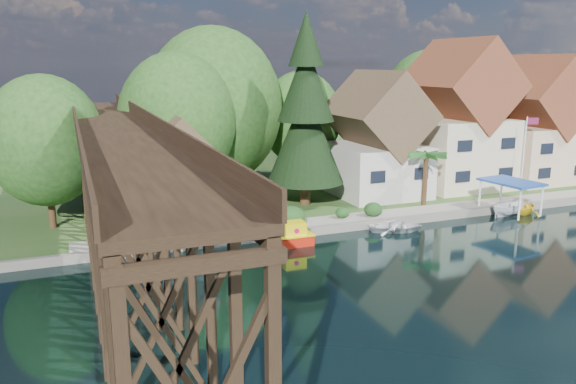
# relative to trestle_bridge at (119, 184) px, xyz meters

# --- Properties ---
(ground) EXTENTS (140.00, 140.00, 0.00)m
(ground) POSITION_rel_trestle_bridge_xyz_m (16.00, -5.17, -5.35)
(ground) COLOR black
(ground) RESTS_ON ground
(bank) EXTENTS (140.00, 52.00, 0.50)m
(bank) POSITION_rel_trestle_bridge_xyz_m (16.00, 28.83, -5.10)
(bank) COLOR #2B5321
(bank) RESTS_ON ground
(seawall) EXTENTS (60.00, 0.40, 0.62)m
(seawall) POSITION_rel_trestle_bridge_xyz_m (20.00, 2.83, -5.04)
(seawall) COLOR slate
(seawall) RESTS_ON ground
(promenade) EXTENTS (50.00, 2.60, 0.06)m
(promenade) POSITION_rel_trestle_bridge_xyz_m (22.00, 4.13, -4.82)
(promenade) COLOR gray
(promenade) RESTS_ON bank
(trestle_bridge) EXTENTS (4.12, 44.18, 9.30)m
(trestle_bridge) POSITION_rel_trestle_bridge_xyz_m (0.00, 0.00, 0.00)
(trestle_bridge) COLOR black
(trestle_bridge) RESTS_ON ground
(house_left) EXTENTS (7.64, 8.64, 11.02)m
(house_left) POSITION_rel_trestle_bridge_xyz_m (23.00, 10.83, -0.21)
(house_left) COLOR beige
(house_left) RESTS_ON bank
(house_center) EXTENTS (8.65, 9.18, 13.89)m
(house_center) POSITION_rel_trestle_bridge_xyz_m (32.00, 11.33, 1.07)
(house_center) COLOR beige
(house_center) RESTS_ON bank
(house_right) EXTENTS (8.15, 8.64, 12.45)m
(house_right) POSITION_rel_trestle_bridge_xyz_m (41.00, 10.83, 0.43)
(house_right) COLOR beige
(house_right) RESTS_ON bank
(shed) EXTENTS (5.09, 5.40, 7.85)m
(shed) POSITION_rel_trestle_bridge_xyz_m (5.00, 9.33, -1.52)
(shed) COLOR beige
(shed) RESTS_ON bank
(bg_trees) EXTENTS (49.90, 13.30, 10.57)m
(bg_trees) POSITION_rel_trestle_bridge_xyz_m (17.00, 16.08, 1.94)
(bg_trees) COLOR #382314
(bg_trees) RESTS_ON bank
(shrubs) EXTENTS (15.76, 2.47, 1.70)m
(shrubs) POSITION_rel_trestle_bridge_xyz_m (11.40, 4.09, -4.12)
(shrubs) COLOR #194117
(shrubs) RESTS_ON bank
(conifer) EXTENTS (6.35, 6.35, 15.63)m
(conifer) POSITION_rel_trestle_bridge_xyz_m (15.62, 9.62, 2.67)
(conifer) COLOR #382314
(conifer) RESTS_ON bank
(palm_tree) EXTENTS (4.14, 4.14, 4.73)m
(palm_tree) POSITION_rel_trestle_bridge_xyz_m (24.69, 5.66, -0.72)
(palm_tree) COLOR #382314
(palm_tree) RESTS_ON bank
(flagpole) EXTENTS (1.02, 0.47, 6.92)m
(flagpole) POSITION_rel_trestle_bridge_xyz_m (36.00, 6.56, -0.61)
(flagpole) COLOR white
(flagpole) RESTS_ON bank
(tugboat) EXTENTS (2.96, 1.64, 2.14)m
(tugboat) POSITION_rel_trestle_bridge_xyz_m (11.08, 1.29, -4.71)
(tugboat) COLOR red
(tugboat) RESTS_ON ground
(boat_white_a) EXTENTS (4.69, 3.98, 0.82)m
(boat_white_a) POSITION_rel_trestle_bridge_xyz_m (19.46, 1.57, -4.94)
(boat_white_a) COLOR white
(boat_white_a) RESTS_ON ground
(boat_canopy) EXTENTS (3.78, 4.86, 2.90)m
(boat_canopy) POSITION_rel_trestle_bridge_xyz_m (30.24, 1.88, -4.11)
(boat_canopy) COLOR white
(boat_canopy) RESTS_ON ground
(boat_yellow) EXTENTS (3.34, 3.09, 1.45)m
(boat_yellow) POSITION_rel_trestle_bridge_xyz_m (31.91, 1.82, -4.62)
(boat_yellow) COLOR yellow
(boat_yellow) RESTS_ON ground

